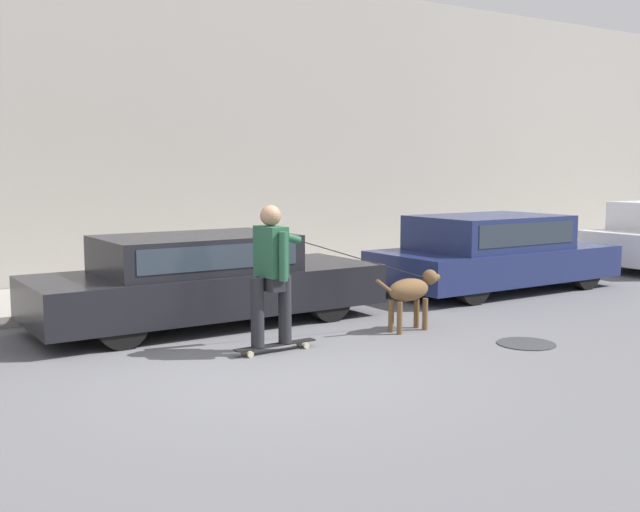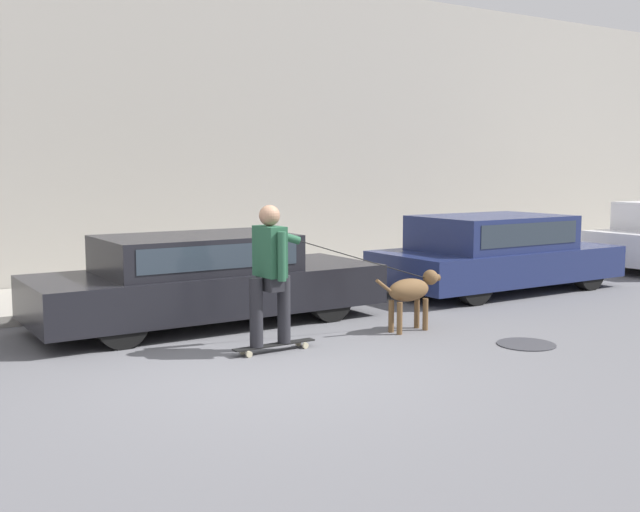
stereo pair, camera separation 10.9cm
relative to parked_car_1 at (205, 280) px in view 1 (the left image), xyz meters
name	(u,v)px [view 1 (the left image)]	position (x,y,z in m)	size (l,w,h in m)	color
ground_plane	(265,370)	(-0.40, -2.40, -0.58)	(36.00, 36.00, 0.00)	slate
back_wall	(91,124)	(-0.40, 3.65, 2.17)	(32.00, 0.30, 5.49)	#ADA89E
sidewalk_curb	(121,296)	(-0.40, 2.29, -0.51)	(30.00, 2.38, 0.14)	#A39E93
parked_car_1	(205,280)	(0.00, 0.00, 0.00)	(4.57, 1.79, 1.17)	black
parked_car_2	(493,253)	(5.18, 0.00, 0.04)	(4.27, 1.92, 1.26)	black
dog	(411,291)	(2.02, -1.74, -0.08)	(1.04, 0.32, 0.75)	brown
skateboarder	(272,269)	(0.02, -1.80, 0.35)	(2.79, 0.60, 1.63)	beige
manhole_cover	(526,344)	(2.68, -3.03, -0.57)	(0.67, 0.67, 0.01)	#38383D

